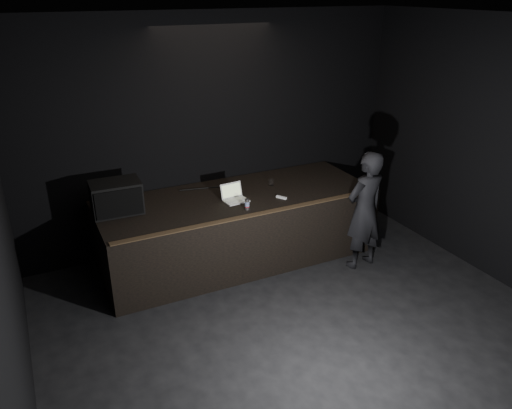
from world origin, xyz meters
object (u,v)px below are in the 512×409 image
object	(u,v)px
laptop	(234,196)
person	(365,211)
stage_riser	(237,227)
stage_monitor	(116,197)
beer_can	(247,204)

from	to	relation	value
laptop	person	world-z (taller)	person
stage_riser	person	xyz separation A→B (m)	(1.52, -1.02, 0.37)
stage_monitor	laptop	bearing A→B (deg)	-8.91
laptop	person	distance (m)	1.86
beer_can	person	distance (m)	1.69
stage_monitor	beer_can	world-z (taller)	stage_monitor
stage_riser	beer_can	distance (m)	0.77
stage_monitor	person	distance (m)	3.43
stage_monitor	laptop	size ratio (longest dim) A/B	1.86
laptop	person	xyz separation A→B (m)	(1.62, -0.89, -0.19)
stage_monitor	person	xyz separation A→B (m)	(3.19, -1.20, -0.34)
beer_can	laptop	bearing A→B (deg)	94.12
stage_monitor	beer_can	size ratio (longest dim) A/B	4.34
beer_can	person	size ratio (longest dim) A/B	0.09
stage_riser	beer_can	size ratio (longest dim) A/B	26.18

